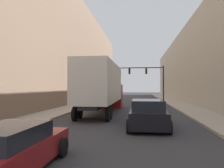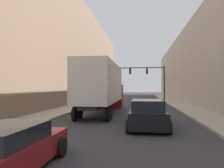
# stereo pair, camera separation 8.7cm
# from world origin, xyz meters

# --- Properties ---
(sidewalk_right) EXTENTS (2.70, 80.00, 0.15)m
(sidewalk_right) POSITION_xyz_m (6.26, 30.00, 0.07)
(sidewalk_right) COLOR #B2A899
(sidewalk_right) RESTS_ON ground
(sidewalk_left) EXTENTS (2.70, 80.00, 0.15)m
(sidewalk_left) POSITION_xyz_m (-6.26, 30.00, 0.07)
(sidewalk_left) COLOR #B2A899
(sidewalk_left) RESTS_ON ground
(building_right) EXTENTS (6.00, 80.00, 11.15)m
(building_right) POSITION_xyz_m (10.61, 30.00, 5.57)
(building_right) COLOR #BCB29E
(building_right) RESTS_ON ground
(building_left) EXTENTS (6.00, 80.00, 15.99)m
(building_left) POSITION_xyz_m (-10.61, 30.00, 7.99)
(building_left) COLOR #846B56
(building_left) RESTS_ON ground
(semi_truck) EXTENTS (2.59, 12.26, 4.30)m
(semi_truck) POSITION_xyz_m (-2.08, 19.14, 2.39)
(semi_truck) COLOR silver
(semi_truck) RESTS_ON ground
(sedan_car) EXTENTS (1.98, 4.34, 1.31)m
(sedan_car) POSITION_xyz_m (-2.24, 5.33, 0.64)
(sedan_car) COLOR maroon
(sedan_car) RESTS_ON ground
(suv_car) EXTENTS (2.23, 4.68, 1.61)m
(suv_car) POSITION_xyz_m (1.66, 12.54, 0.77)
(suv_car) COLOR black
(suv_car) RESTS_ON ground
(traffic_signal_gantry) EXTENTS (7.80, 0.35, 5.61)m
(traffic_signal_gantry) POSITION_xyz_m (2.73, 33.52, 3.98)
(traffic_signal_gantry) COLOR black
(traffic_signal_gantry) RESTS_ON ground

